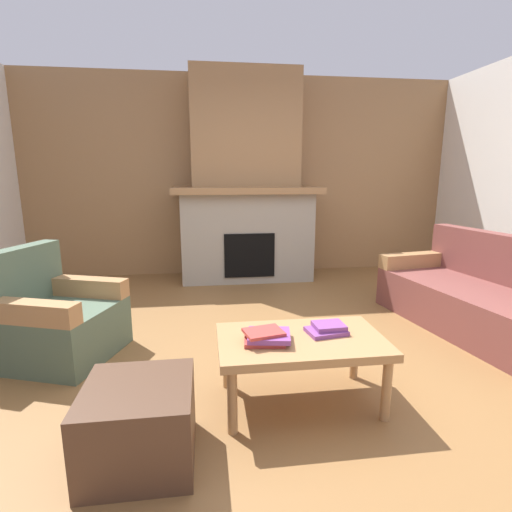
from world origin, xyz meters
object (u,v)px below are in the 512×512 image
fireplace (246,192)px  armchair (55,320)px  coffee_table (302,346)px  ottoman (140,423)px  couch (481,299)px

fireplace → armchair: 2.91m
coffee_table → fireplace: bearing=90.1°
fireplace → ottoman: bearing=-104.7°
ottoman → coffee_table: bearing=22.9°
fireplace → ottoman: (-0.90, -3.43, -0.96)m
fireplace → couch: size_ratio=1.41×
armchair → couch: bearing=1.1°
fireplace → armchair: bearing=-128.2°
fireplace → couch: 2.98m
ottoman → fireplace: bearing=75.3°
fireplace → coffee_table: fireplace is taller
coffee_table → couch: bearing=26.2°
couch → coffee_table: couch is taller
armchair → coffee_table: 1.93m
armchair → fireplace: bearing=51.8°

